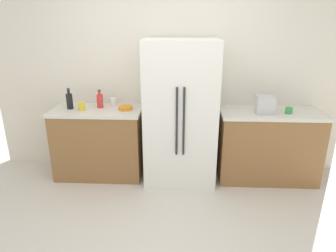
{
  "coord_description": "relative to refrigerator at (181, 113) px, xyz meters",
  "views": [
    {
      "loc": [
        0.2,
        -2.29,
        1.97
      ],
      "look_at": [
        0.08,
        0.39,
        1.02
      ],
      "focal_mm": 31.86,
      "sensor_mm": 36.0,
      "label": 1
    }
  ],
  "objects": [
    {
      "name": "bottle_a",
      "position": [
        -1.41,
        0.05,
        0.13
      ],
      "size": [
        0.08,
        0.08,
        0.26
      ],
      "color": "black",
      "rests_on": "counter_left"
    },
    {
      "name": "cup_a",
      "position": [
        -1.24,
        0.0,
        0.07
      ],
      "size": [
        0.09,
        0.09,
        0.1
      ],
      "primitive_type": "cylinder",
      "color": "yellow",
      "rests_on": "counter_left"
    },
    {
      "name": "cup_b",
      "position": [
        -0.89,
        0.22,
        0.08
      ],
      "size": [
        0.09,
        0.09,
        0.11
      ],
      "primitive_type": "cylinder",
      "color": "white",
      "rests_on": "counter_left"
    },
    {
      "name": "counter_left",
      "position": [
        -1.07,
        0.06,
        -0.43
      ],
      "size": [
        1.14,
        0.6,
        0.91
      ],
      "color": "olive",
      "rests_on": "ground_plane"
    },
    {
      "name": "ground_plane",
      "position": [
        -0.19,
        -1.25,
        -0.89
      ],
      "size": [
        9.33,
        9.33,
        0.0
      ],
      "primitive_type": "plane",
      "color": "beige"
    },
    {
      "name": "toaster",
      "position": [
        1.01,
        -0.04,
        0.13
      ],
      "size": [
        0.21,
        0.17,
        0.22
      ],
      "primitive_type": "cube",
      "color": "silver",
      "rests_on": "counter_right"
    },
    {
      "name": "bottle_b",
      "position": [
        -1.04,
        0.13,
        0.12
      ],
      "size": [
        0.08,
        0.08,
        0.23
      ],
      "color": "red",
      "rests_on": "counter_left"
    },
    {
      "name": "refrigerator",
      "position": [
        0.0,
        0.0,
        0.0
      ],
      "size": [
        0.88,
        0.69,
        1.78
      ],
      "color": "white",
      "rests_on": "ground_plane"
    },
    {
      "name": "cup_c",
      "position": [
        1.31,
        -0.02,
        0.06
      ],
      "size": [
        0.09,
        0.09,
        0.07
      ],
      "primitive_type": "cylinder",
      "color": "green",
      "rests_on": "counter_right"
    },
    {
      "name": "counter_right",
      "position": [
        1.13,
        0.06,
        -0.43
      ],
      "size": [
        1.26,
        0.6,
        0.91
      ],
      "color": "olive",
      "rests_on": "ground_plane"
    },
    {
      "name": "kitchen_back_panel",
      "position": [
        -0.19,
        0.4,
        0.66
      ],
      "size": [
        4.66,
        0.1,
        3.1
      ],
      "primitive_type": "cube",
      "color": "silver",
      "rests_on": "ground_plane"
    },
    {
      "name": "bowl_a",
      "position": [
        -0.69,
        0.04,
        0.05
      ],
      "size": [
        0.18,
        0.18,
        0.05
      ],
      "primitive_type": "cylinder",
      "color": "orange",
      "rests_on": "counter_left"
    },
    {
      "name": "cup_d",
      "position": [
        1.12,
        0.22,
        0.07
      ],
      "size": [
        0.08,
        0.08,
        0.1
      ],
      "primitive_type": "cylinder",
      "color": "purple",
      "rests_on": "counter_right"
    }
  ]
}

